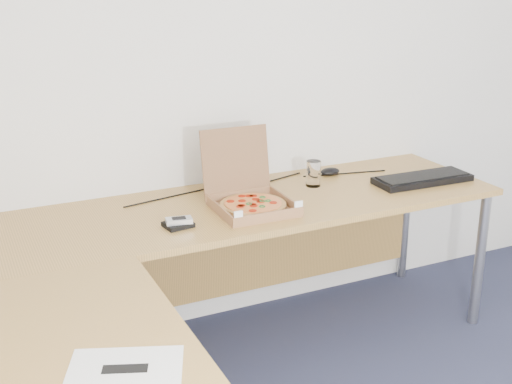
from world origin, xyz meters
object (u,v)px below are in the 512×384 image
drinking_glass (313,174)px  desk (201,260)px  pizza_box (251,201)px  wallet (178,225)px  keyboard (422,179)px

drinking_glass → desk: bearing=-146.7°
pizza_box → drinking_glass: pizza_box is taller
wallet → drinking_glass: bearing=8.0°
drinking_glass → keyboard: 0.55m
desk → pizza_box: size_ratio=6.69×
pizza_box → drinking_glass: 0.44m
desk → keyboard: bearing=14.3°
wallet → desk: bearing=-100.5°
pizza_box → wallet: size_ratio=3.38×
pizza_box → keyboard: (0.92, -0.02, -0.02)m
desk → wallet: (0.01, 0.28, 0.04)m
desk → drinking_glass: drinking_glass is taller
pizza_box → wallet: (-0.36, -0.06, -0.03)m
desk → pizza_box: pizza_box is taller
pizza_box → wallet: pizza_box is taller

